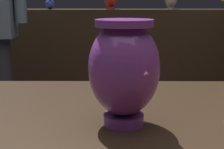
# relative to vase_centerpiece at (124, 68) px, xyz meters

# --- Properties ---
(back_display_shelf) EXTENTS (2.60, 0.40, 0.99)m
(back_display_shelf) POSITION_rel_vase_centerpiece_xyz_m (-0.05, 2.27, -0.43)
(back_display_shelf) COLOR black
(back_display_shelf) RESTS_ON ground_plane
(vase_centerpiece) EXTENTS (0.15, 0.15, 0.22)m
(vase_centerpiece) POSITION_rel_vase_centerpiece_xyz_m (0.00, 0.00, 0.00)
(vase_centerpiece) COLOR #7A388E
(vase_centerpiece) RESTS_ON display_plinth
(shelf_vase_left) EXTENTS (0.08, 0.08, 0.15)m
(shelf_vase_left) POSITION_rel_vase_centerpiece_xyz_m (-0.57, 2.25, 0.12)
(shelf_vase_left) COLOR #2D429E
(shelf_vase_left) RESTS_ON back_display_shelf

